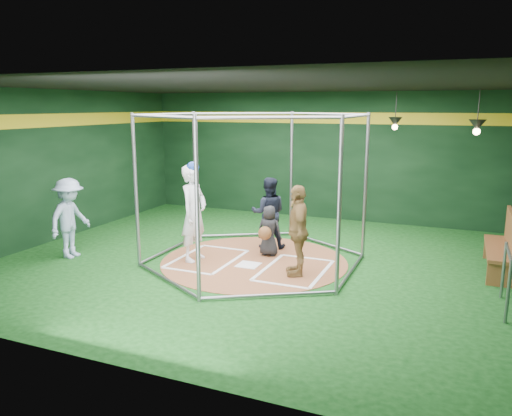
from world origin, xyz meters
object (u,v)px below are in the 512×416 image
at_px(umpire, 269,213).
at_px(visitor_leopard, 298,230).
at_px(dugout_bench, 504,243).
at_px(batter_figure, 194,212).

bearing_deg(umpire, visitor_leopard, 108.46).
distance_m(umpire, dugout_bench, 4.74).
relative_size(batter_figure, visitor_leopard, 1.19).
xyz_separation_m(visitor_leopard, umpire, (-1.16, 1.48, -0.06)).
distance_m(visitor_leopard, umpire, 1.88).
bearing_deg(dugout_bench, umpire, -177.92).
xyz_separation_m(umpire, dugout_bench, (4.73, 0.17, -0.22)).
height_order(umpire, dugout_bench, umpire).
bearing_deg(visitor_leopard, dugout_bench, 92.57).
height_order(visitor_leopard, umpire, visitor_leopard).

